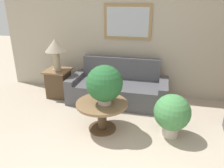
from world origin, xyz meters
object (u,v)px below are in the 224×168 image
(coffee_table, at_px, (102,110))
(potted_plant_floor, at_px, (172,113))
(table_lamp, at_px, (55,48))
(couch_main, at_px, (118,89))
(side_table, at_px, (59,83))
(potted_plant_on_table, at_px, (104,84))

(coffee_table, height_order, potted_plant_floor, potted_plant_floor)
(table_lamp, bearing_deg, coffee_table, -39.56)
(table_lamp, bearing_deg, potted_plant_floor, -22.72)
(couch_main, height_order, side_table, couch_main)
(couch_main, relative_size, potted_plant_on_table, 3.23)
(couch_main, bearing_deg, table_lamp, -177.93)
(couch_main, xyz_separation_m, potted_plant_on_table, (0.02, -1.15, 0.55))
(couch_main, height_order, coffee_table, couch_main)
(coffee_table, distance_m, potted_plant_floor, 1.11)
(table_lamp, bearing_deg, side_table, 0.00)
(potted_plant_on_table, bearing_deg, potted_plant_floor, 5.03)
(side_table, bearing_deg, potted_plant_on_table, -39.01)
(couch_main, distance_m, coffee_table, 1.13)
(coffee_table, xyz_separation_m, table_lamp, (-1.31, 1.08, 0.74))
(table_lamp, height_order, potted_plant_on_table, table_lamp)
(couch_main, bearing_deg, coffee_table, -91.55)
(couch_main, bearing_deg, potted_plant_on_table, -88.80)
(potted_plant_on_table, bearing_deg, side_table, 140.99)
(coffee_table, distance_m, table_lamp, 1.85)
(side_table, height_order, table_lamp, table_lamp)
(side_table, bearing_deg, coffee_table, -39.56)
(couch_main, height_order, potted_plant_on_table, potted_plant_on_table)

